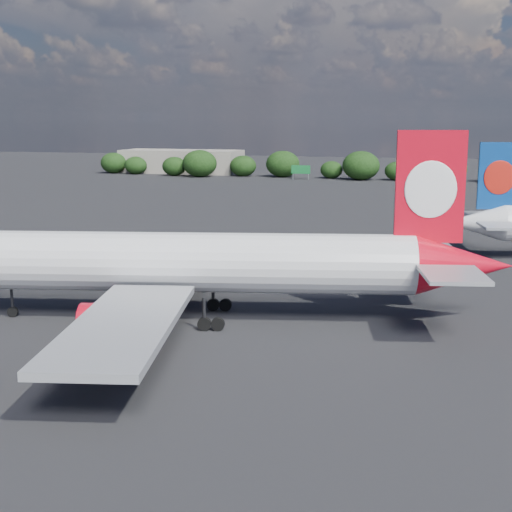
# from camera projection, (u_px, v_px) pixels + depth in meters

# --- Properties ---
(ground) EXTENTS (500.00, 500.00, 0.00)m
(ground) POSITION_uv_depth(u_px,v_px,m) (245.00, 244.00, 110.44)
(ground) COLOR black
(ground) RESTS_ON ground
(qantas_airliner) EXTENTS (55.41, 53.01, 18.21)m
(qantas_airliner) POSITION_uv_depth(u_px,v_px,m) (205.00, 264.00, 68.09)
(qantas_airliner) COLOR white
(qantas_airliner) RESTS_ON ground
(terminal_building) EXTENTS (42.00, 16.00, 8.00)m
(terminal_building) POSITION_uv_depth(u_px,v_px,m) (182.00, 161.00, 252.03)
(terminal_building) COLOR gray
(terminal_building) RESTS_ON ground
(highway_sign) EXTENTS (6.00, 0.30, 4.50)m
(highway_sign) POSITION_uv_depth(u_px,v_px,m) (301.00, 170.00, 224.01)
(highway_sign) COLOR #166F30
(highway_sign) RESTS_ON ground
(billboard_yellow) EXTENTS (5.00, 0.30, 5.50)m
(billboard_yellow) POSITION_uv_depth(u_px,v_px,m) (399.00, 168.00, 221.13)
(billboard_yellow) COLOR yellow
(billboard_yellow) RESTS_ON ground
(horizon_treeline) EXTENTS (203.40, 16.71, 9.07)m
(horizon_treeline) POSITION_uv_depth(u_px,v_px,m) (369.00, 168.00, 222.58)
(horizon_treeline) COLOR black
(horizon_treeline) RESTS_ON ground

